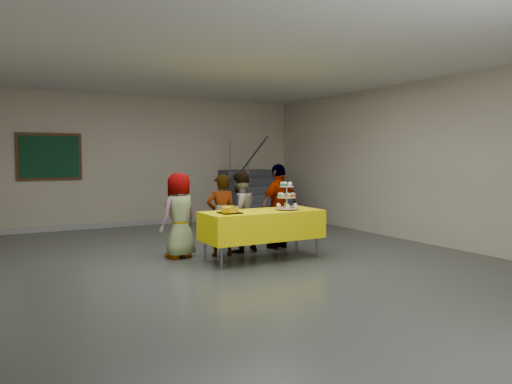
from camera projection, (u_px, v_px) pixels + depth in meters
room_shell at (233, 120)px, 7.10m from camera, size 10.00×10.04×3.02m
bake_table at (262, 224)px, 7.75m from camera, size 1.88×0.78×0.77m
cupcake_stand at (287, 198)px, 7.85m from camera, size 0.38×0.38×0.44m
bear_cake at (230, 209)px, 7.38m from camera, size 0.32×0.36×0.12m
schoolchild_a at (179, 215)px, 7.91m from camera, size 0.77×0.64×1.36m
schoolchild_b at (221, 215)px, 8.05m from camera, size 0.53×0.40×1.32m
schoolchild_c at (239, 212)px, 8.37m from camera, size 0.75×0.64×1.36m
schoolchild_d at (279, 206)px, 8.72m from camera, size 0.93×0.56×1.48m
staircase at (257, 202)px, 12.11m from camera, size 1.30×2.40×2.04m
noticeboard at (50, 157)px, 10.54m from camera, size 1.30×0.05×1.00m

